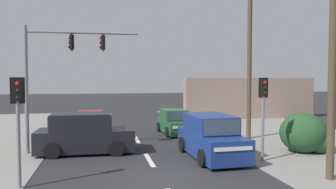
{
  "coord_description": "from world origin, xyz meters",
  "views": [
    {
      "loc": [
        -2.08,
        -10.88,
        3.5
      ],
      "look_at": [
        1.04,
        4.0,
        2.78
      ],
      "focal_mm": 35.0,
      "sensor_mm": 36.0,
      "label": 1
    }
  ],
  "objects_px": {
    "suv_crossing_left": "(211,138)",
    "hatchback_receding_far": "(175,123)",
    "utility_pole_midground_right": "(250,45)",
    "pedestal_signal_left_kerb": "(18,113)",
    "utility_pole_foreground_right": "(330,17)",
    "suv_oncoming_near": "(85,135)",
    "pedestal_signal_right_kerb": "(263,105)",
    "traffic_signal_mast": "(55,65)",
    "hatchback_kerbside_parked": "(90,124)"
  },
  "relations": [
    {
      "from": "utility_pole_midground_right",
      "to": "pedestal_signal_left_kerb",
      "type": "relative_size",
      "value": 2.95
    },
    {
      "from": "suv_oncoming_near",
      "to": "hatchback_receding_far",
      "type": "bearing_deg",
      "value": 40.45
    },
    {
      "from": "pedestal_signal_right_kerb",
      "to": "suv_oncoming_near",
      "type": "xyz_separation_m",
      "value": [
        -7.47,
        3.14,
        -1.53
      ]
    },
    {
      "from": "traffic_signal_mast",
      "to": "suv_crossing_left",
      "type": "bearing_deg",
      "value": -19.2
    },
    {
      "from": "utility_pole_midground_right",
      "to": "traffic_signal_mast",
      "type": "height_order",
      "value": "utility_pole_midground_right"
    },
    {
      "from": "traffic_signal_mast",
      "to": "pedestal_signal_left_kerb",
      "type": "distance_m",
      "value": 5.44
    },
    {
      "from": "traffic_signal_mast",
      "to": "suv_oncoming_near",
      "type": "xyz_separation_m",
      "value": [
        1.35,
        -0.4,
        -3.26
      ]
    },
    {
      "from": "utility_pole_foreground_right",
      "to": "hatchback_receding_far",
      "type": "relative_size",
      "value": 2.82
    },
    {
      "from": "utility_pole_foreground_right",
      "to": "hatchback_kerbside_parked",
      "type": "relative_size",
      "value": 2.85
    },
    {
      "from": "pedestal_signal_left_kerb",
      "to": "suv_crossing_left",
      "type": "relative_size",
      "value": 0.77
    },
    {
      "from": "pedestal_signal_left_kerb",
      "to": "hatchback_receding_far",
      "type": "height_order",
      "value": "pedestal_signal_left_kerb"
    },
    {
      "from": "hatchback_receding_far",
      "to": "suv_crossing_left",
      "type": "bearing_deg",
      "value": -88.83
    },
    {
      "from": "traffic_signal_mast",
      "to": "suv_crossing_left",
      "type": "xyz_separation_m",
      "value": [
        6.91,
        -2.41,
        -3.26
      ]
    },
    {
      "from": "utility_pole_foreground_right",
      "to": "pedestal_signal_right_kerb",
      "type": "xyz_separation_m",
      "value": [
        -0.91,
        2.85,
        -3.2
      ]
    },
    {
      "from": "pedestal_signal_left_kerb",
      "to": "hatchback_kerbside_parked",
      "type": "height_order",
      "value": "pedestal_signal_left_kerb"
    },
    {
      "from": "utility_pole_midground_right",
      "to": "suv_oncoming_near",
      "type": "distance_m",
      "value": 10.52
    },
    {
      "from": "utility_pole_midground_right",
      "to": "hatchback_kerbside_parked",
      "type": "distance_m",
      "value": 10.77
    },
    {
      "from": "utility_pole_midground_right",
      "to": "hatchback_kerbside_parked",
      "type": "xyz_separation_m",
      "value": [
        -9.14,
        3.11,
        -4.79
      ]
    },
    {
      "from": "pedestal_signal_right_kerb",
      "to": "hatchback_kerbside_parked",
      "type": "xyz_separation_m",
      "value": [
        -7.35,
        8.16,
        -1.71
      ]
    },
    {
      "from": "suv_oncoming_near",
      "to": "pedestal_signal_right_kerb",
      "type": "bearing_deg",
      "value": -22.76
    },
    {
      "from": "traffic_signal_mast",
      "to": "suv_oncoming_near",
      "type": "height_order",
      "value": "traffic_signal_mast"
    },
    {
      "from": "pedestal_signal_right_kerb",
      "to": "suv_crossing_left",
      "type": "bearing_deg",
      "value": 149.31
    },
    {
      "from": "hatchback_receding_far",
      "to": "hatchback_kerbside_parked",
      "type": "bearing_deg",
      "value": 175.68
    },
    {
      "from": "pedestal_signal_left_kerb",
      "to": "suv_oncoming_near",
      "type": "height_order",
      "value": "pedestal_signal_left_kerb"
    },
    {
      "from": "pedestal_signal_right_kerb",
      "to": "pedestal_signal_left_kerb",
      "type": "height_order",
      "value": "same"
    },
    {
      "from": "pedestal_signal_left_kerb",
      "to": "traffic_signal_mast",
      "type": "bearing_deg",
      "value": 84.57
    },
    {
      "from": "hatchback_receding_far",
      "to": "suv_oncoming_near",
      "type": "bearing_deg",
      "value": -139.55
    },
    {
      "from": "hatchback_kerbside_parked",
      "to": "suv_oncoming_near",
      "type": "distance_m",
      "value": 5.03
    },
    {
      "from": "pedestal_signal_right_kerb",
      "to": "hatchback_receding_far",
      "type": "xyz_separation_m",
      "value": [
        -2.05,
        7.76,
        -1.71
      ]
    },
    {
      "from": "utility_pole_foreground_right",
      "to": "pedestal_signal_right_kerb",
      "type": "bearing_deg",
      "value": 107.68
    },
    {
      "from": "traffic_signal_mast",
      "to": "pedestal_signal_left_kerb",
      "type": "relative_size",
      "value": 1.69
    },
    {
      "from": "pedestal_signal_right_kerb",
      "to": "suv_oncoming_near",
      "type": "distance_m",
      "value": 8.25
    },
    {
      "from": "pedestal_signal_left_kerb",
      "to": "pedestal_signal_right_kerb",
      "type": "bearing_deg",
      "value": 9.72
    },
    {
      "from": "utility_pole_midground_right",
      "to": "pedestal_signal_right_kerb",
      "type": "height_order",
      "value": "utility_pole_midground_right"
    },
    {
      "from": "hatchback_kerbside_parked",
      "to": "hatchback_receding_far",
      "type": "height_order",
      "value": "same"
    },
    {
      "from": "utility_pole_foreground_right",
      "to": "pedestal_signal_left_kerb",
      "type": "distance_m",
      "value": 10.78
    },
    {
      "from": "utility_pole_midground_right",
      "to": "hatchback_receding_far",
      "type": "distance_m",
      "value": 6.71
    },
    {
      "from": "suv_crossing_left",
      "to": "hatchback_receding_far",
      "type": "xyz_separation_m",
      "value": [
        -0.13,
        6.63,
        -0.18
      ]
    },
    {
      "from": "suv_crossing_left",
      "to": "suv_oncoming_near",
      "type": "xyz_separation_m",
      "value": [
        -5.56,
        2.0,
        0.0
      ]
    },
    {
      "from": "suv_crossing_left",
      "to": "utility_pole_foreground_right",
      "type": "bearing_deg",
      "value": -54.71
    },
    {
      "from": "pedestal_signal_right_kerb",
      "to": "hatchback_receding_far",
      "type": "bearing_deg",
      "value": 104.77
    },
    {
      "from": "traffic_signal_mast",
      "to": "hatchback_kerbside_parked",
      "type": "xyz_separation_m",
      "value": [
        1.47,
        4.62,
        -3.44
      ]
    },
    {
      "from": "traffic_signal_mast",
      "to": "hatchback_kerbside_parked",
      "type": "bearing_deg",
      "value": 72.34
    },
    {
      "from": "pedestal_signal_right_kerb",
      "to": "utility_pole_midground_right",
      "type": "bearing_deg",
      "value": 70.52
    },
    {
      "from": "suv_crossing_left",
      "to": "suv_oncoming_near",
      "type": "relative_size",
      "value": 1.0
    },
    {
      "from": "utility_pole_foreground_right",
      "to": "hatchback_receding_far",
      "type": "xyz_separation_m",
      "value": [
        -2.96,
        10.61,
        -4.91
      ]
    },
    {
      "from": "utility_pole_foreground_right",
      "to": "suv_oncoming_near",
      "type": "height_order",
      "value": "utility_pole_foreground_right"
    },
    {
      "from": "hatchback_receding_far",
      "to": "pedestal_signal_right_kerb",
      "type": "bearing_deg",
      "value": -75.23
    },
    {
      "from": "hatchback_kerbside_parked",
      "to": "suv_crossing_left",
      "type": "bearing_deg",
      "value": -52.27
    },
    {
      "from": "utility_pole_midground_right",
      "to": "hatchback_kerbside_parked",
      "type": "bearing_deg",
      "value": 161.23
    }
  ]
}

